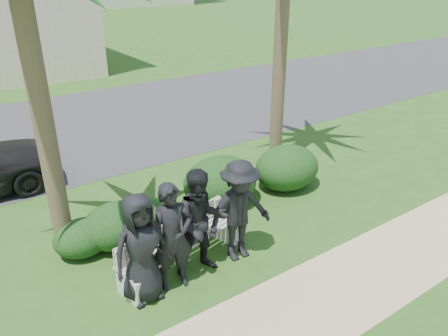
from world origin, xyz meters
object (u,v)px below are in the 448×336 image
at_px(park_bench, 181,247).
at_px(man_d, 239,211).
at_px(man_b, 173,237).
at_px(man_a, 141,249).
at_px(man_c, 202,223).

relative_size(park_bench, man_d, 1.31).
bearing_deg(man_b, man_d, 11.56).
distance_m(man_a, man_d, 1.76).
xyz_separation_m(man_b, man_c, (0.55, 0.06, 0.02)).
height_order(man_c, man_d, man_c).
bearing_deg(park_bench, man_a, -169.74).
bearing_deg(man_b, park_bench, 59.09).
bearing_deg(man_b, man_c, 17.63).
distance_m(park_bench, man_d, 1.13).
bearing_deg(man_d, man_c, -179.44).
xyz_separation_m(man_a, man_d, (1.76, -0.00, 0.03)).
relative_size(park_bench, man_a, 1.35).
distance_m(man_c, man_d, 0.71).
relative_size(man_a, man_b, 0.99).
bearing_deg(man_a, man_c, 2.23).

